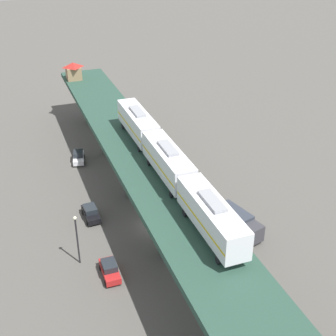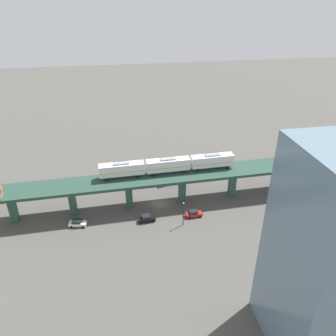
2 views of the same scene
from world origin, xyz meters
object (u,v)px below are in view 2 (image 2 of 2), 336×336
object	(u,v)px
street_car_red	(194,214)
street_car_white	(77,223)
subway_train	(168,165)
office_tower	(334,258)
delivery_truck	(171,178)
street_car_black	(147,218)
street_lamp	(183,212)

from	to	relation	value
street_car_red	street_car_white	world-z (taller)	same
subway_train	street_car_red	world-z (taller)	subway_train
street_car_white	office_tower	xyz separation A→B (m)	(38.00, 42.15, 17.06)
delivery_truck	office_tower	distance (m)	59.21
street_car_red	street_car_white	distance (m)	30.27
street_car_white	street_car_black	bearing A→B (deg)	86.15
subway_train	office_tower	size ratio (longest dim) A/B	1.04
subway_train	street_car_red	size ratio (longest dim) A/B	8.43
street_car_white	subway_train	bearing A→B (deg)	107.55
street_car_black	street_lamp	bearing A→B (deg)	71.00
street_car_black	subway_train	bearing A→B (deg)	141.29
delivery_truck	street_lamp	xyz separation A→B (m)	(21.33, -0.85, 2.35)
street_car_black	office_tower	xyz separation A→B (m)	(36.82, 24.49, 17.06)
street_car_white	delivery_truck	xyz separation A→B (m)	(-17.02, 27.54, 0.82)
street_car_white	delivery_truck	bearing A→B (deg)	121.72
subway_train	street_lamp	bearing A→B (deg)	8.23
subway_train	office_tower	distance (m)	49.46
street_car_red	street_lamp	bearing A→B (deg)	-49.55
street_car_red	office_tower	distance (m)	42.21
subway_train	street_car_black	world-z (taller)	subway_train
street_lamp	office_tower	size ratio (longest dim) A/B	0.19
subway_train	street_car_white	distance (m)	28.16
subway_train	street_car_black	size ratio (longest dim) A/B	8.27
delivery_truck	office_tower	size ratio (longest dim) A/B	0.21
street_car_white	street_car_black	xyz separation A→B (m)	(1.19, 17.66, 0.00)
street_car_red	street_car_black	bearing A→B (deg)	-90.41
delivery_truck	street_car_black	bearing A→B (deg)	-28.49
subway_train	delivery_truck	size ratio (longest dim) A/B	4.94
street_car_red	street_car_black	world-z (taller)	same
street_lamp	subway_train	bearing A→B (deg)	-171.77
subway_train	delivery_truck	xyz separation A→B (m)	(-9.14, 2.61, -9.62)
subway_train	office_tower	xyz separation A→B (m)	(45.89, 17.22, 6.62)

